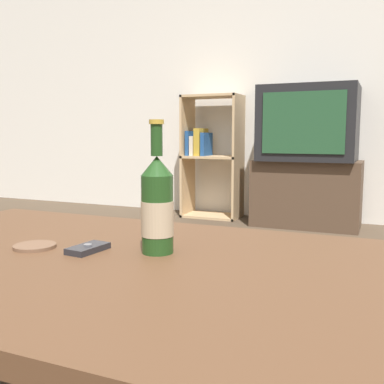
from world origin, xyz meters
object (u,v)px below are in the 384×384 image
object	(u,v)px
tv_stand	(307,193)
cell_phone	(88,248)
beer_bottle	(157,206)
bookshelf	(209,154)
television	(309,124)

from	to	relation	value
tv_stand	cell_phone	world-z (taller)	tv_stand
tv_stand	beer_bottle	size ratio (longest dim) A/B	2.72
tv_stand	beer_bottle	xyz separation A→B (m)	(0.09, -2.66, 0.29)
tv_stand	bookshelf	world-z (taller)	bookshelf
beer_bottle	cell_phone	xyz separation A→B (m)	(-0.15, -0.05, -0.10)
bookshelf	cell_phone	distance (m)	2.90
television	bookshelf	size ratio (longest dim) A/B	0.68
television	beer_bottle	xyz separation A→B (m)	(0.09, -2.66, -0.24)
cell_phone	television	bearing A→B (deg)	94.48
cell_phone	beer_bottle	bearing A→B (deg)	25.66
tv_stand	television	distance (m)	0.54
bookshelf	beer_bottle	world-z (taller)	bookshelf
television	beer_bottle	bearing A→B (deg)	-88.05
bookshelf	beer_bottle	bearing A→B (deg)	-71.16
tv_stand	television	size ratio (longest dim) A/B	1.13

